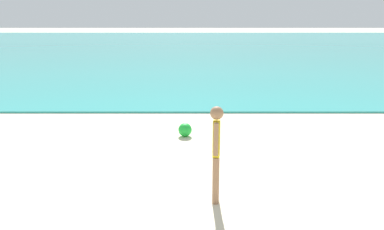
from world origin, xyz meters
TOP-DOWN VIEW (x-y plane):
  - water at (0.00, 43.03)m, footprint 160.00×60.00m
  - person_standing at (0.61, 6.79)m, footprint 0.21×0.37m
  - beach_ball at (0.05, 10.54)m, footprint 0.34×0.34m

SIDE VIEW (x-z plane):
  - water at x=0.00m, z-range 0.00..0.06m
  - beach_ball at x=0.05m, z-range 0.00..0.34m
  - person_standing at x=0.61m, z-range 0.11..1.71m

